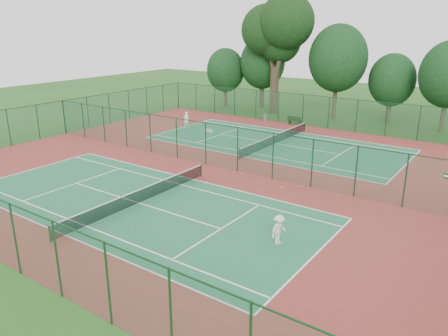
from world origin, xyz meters
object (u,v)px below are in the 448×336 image
at_px(player_near, 279,230).
at_px(big_tree, 278,29).
at_px(player_far, 186,120).
at_px(bench, 294,120).
at_px(kit_bag, 209,131).
at_px(trash_bin, 265,118).

bearing_deg(player_near, big_tree, 40.05).
xyz_separation_m(player_far, bench, (9.12, 8.18, -0.38)).
bearing_deg(bench, big_tree, 138.20).
height_order(player_near, player_far, player_far).
bearing_deg(kit_bag, bench, 76.18).
height_order(trash_bin, bench, bench).
xyz_separation_m(kit_bag, big_tree, (0.52, 13.44, 10.16)).
height_order(player_near, big_tree, big_tree).
height_order(player_far, kit_bag, player_far).
bearing_deg(player_near, kit_bag, 56.08).
relative_size(player_near, kit_bag, 2.05).
height_order(player_near, kit_bag, player_near).
distance_m(bench, kit_bag, 10.21).
height_order(player_far, trash_bin, player_far).
distance_m(player_far, kit_bag, 3.40).
relative_size(trash_bin, big_tree, 0.06).
xyz_separation_m(bench, kit_bag, (-5.81, -8.39, -0.37)).
bearing_deg(big_tree, bench, -43.62).
bearing_deg(player_far, bench, 154.40).
relative_size(player_near, player_far, 0.90).
relative_size(bench, big_tree, 0.11).
xyz_separation_m(trash_bin, bench, (3.66, 0.33, 0.08)).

